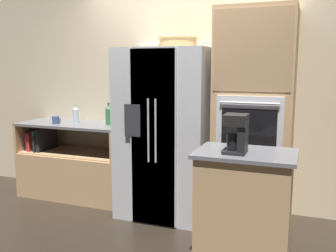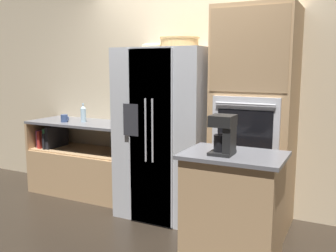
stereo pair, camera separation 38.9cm
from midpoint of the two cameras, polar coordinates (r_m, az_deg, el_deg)
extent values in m
plane|color=black|center=(4.17, -2.02, -13.36)|extent=(20.00, 20.00, 0.00)
cube|color=beige|center=(4.31, 0.39, 6.55)|extent=(12.00, 0.06, 2.80)
cube|color=tan|center=(4.84, -16.00, -7.10)|extent=(1.35, 0.61, 0.54)
cube|color=tan|center=(4.77, -16.15, -3.88)|extent=(1.30, 0.56, 0.02)
cube|color=tan|center=(5.15, -22.10, -1.40)|extent=(0.04, 0.61, 0.34)
cube|color=tan|center=(4.38, -9.33, -2.61)|extent=(0.04, 0.61, 0.34)
cube|color=slate|center=(4.70, -16.34, 0.25)|extent=(1.35, 0.61, 0.03)
cube|color=#934784|center=(5.09, -21.76, -2.00)|extent=(0.06, 0.30, 0.22)
cube|color=#B72D28|center=(5.06, -21.27, -2.04)|extent=(0.04, 0.39, 0.22)
cube|color=#337A4C|center=(5.02, -20.86, -1.93)|extent=(0.04, 0.30, 0.25)
cube|color=black|center=(5.00, -20.49, -2.26)|extent=(0.03, 0.41, 0.20)
cube|color=black|center=(4.96, -20.14, -1.84)|extent=(0.05, 0.37, 0.28)
cube|color=silver|center=(4.01, -2.83, -1.03)|extent=(0.95, 0.78, 1.78)
cube|color=silver|center=(3.65, -5.44, -2.07)|extent=(0.47, 0.02, 1.74)
cube|color=silver|center=(3.64, -5.27, -2.09)|extent=(0.47, 0.02, 1.74)
cylinder|color=#B2B2B7|center=(3.62, -6.10, -0.73)|extent=(0.02, 0.02, 0.62)
cylinder|color=#B2B2B7|center=(3.59, -5.02, -0.81)|extent=(0.02, 0.02, 0.62)
cube|color=#2D2D33|center=(3.70, -8.47, 0.82)|extent=(0.17, 0.01, 0.32)
cube|color=tan|center=(3.78, 10.18, 1.05)|extent=(0.74, 0.65, 2.14)
cube|color=silver|center=(3.45, 9.13, 0.01)|extent=(0.61, 0.04, 0.54)
cube|color=black|center=(3.44, 9.05, -0.58)|extent=(0.50, 0.01, 0.38)
cylinder|color=#B2B2B7|center=(3.39, 9.10, 3.44)|extent=(0.54, 0.02, 0.02)
cube|color=#A68259|center=(3.43, 9.48, 11.35)|extent=(0.70, 0.01, 0.74)
cube|color=tan|center=(3.09, 7.91, -12.67)|extent=(0.71, 0.51, 0.90)
cube|color=slate|center=(2.95, 8.11, -4.23)|extent=(0.77, 0.55, 0.03)
cylinder|color=tan|center=(4.00, -1.30, 12.51)|extent=(0.39, 0.39, 0.11)
torus|color=tan|center=(4.00, -1.30, 13.28)|extent=(0.42, 0.42, 0.03)
ellipsoid|color=beige|center=(4.09, -5.33, 12.08)|extent=(0.26, 0.26, 0.06)
cylinder|color=silver|center=(4.65, -16.21, 1.39)|extent=(0.07, 0.07, 0.17)
cone|color=silver|center=(4.64, -16.26, 2.64)|extent=(0.07, 0.07, 0.04)
cylinder|color=silver|center=(4.64, -16.28, 3.04)|extent=(0.02, 0.02, 0.03)
cylinder|color=#33723F|center=(4.45, -11.52, 1.36)|extent=(0.07, 0.07, 0.19)
cone|color=#33723F|center=(4.43, -11.57, 2.82)|extent=(0.07, 0.07, 0.04)
cylinder|color=#33723F|center=(4.43, -11.58, 3.29)|extent=(0.03, 0.03, 0.03)
cylinder|color=#384C7A|center=(4.71, -19.03, 0.88)|extent=(0.09, 0.09, 0.09)
torus|color=#384C7A|center=(4.69, -18.60, 0.85)|extent=(0.06, 0.01, 0.06)
cube|color=black|center=(2.89, 6.40, -3.93)|extent=(0.17, 0.19, 0.02)
cylinder|color=black|center=(2.88, 6.18, -2.45)|extent=(0.10, 0.10, 0.13)
cube|color=black|center=(2.85, 7.55, -1.30)|extent=(0.06, 0.16, 0.30)
cube|color=black|center=(2.84, 6.49, 0.92)|extent=(0.17, 0.19, 0.08)
camera|label=1|loc=(0.19, -92.86, -0.46)|focal=40.00mm
camera|label=2|loc=(0.19, 87.14, 0.46)|focal=40.00mm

